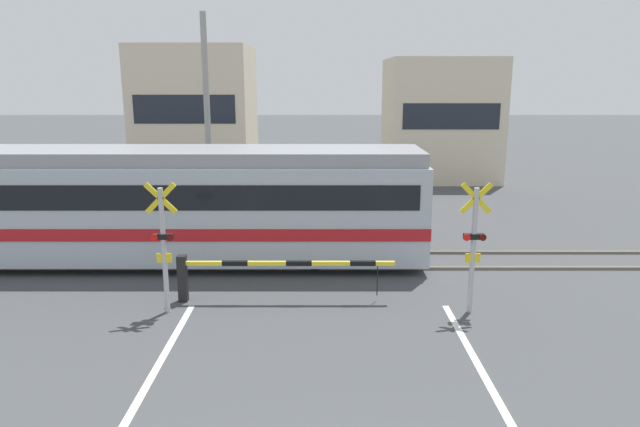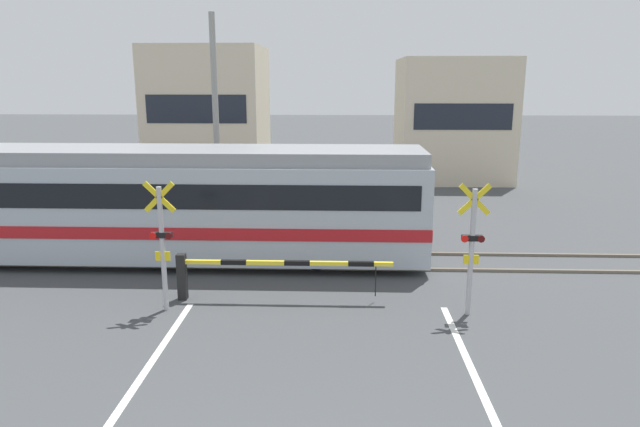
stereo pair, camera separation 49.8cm
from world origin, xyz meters
name	(u,v)px [view 2 (the right image)]	position (x,y,z in m)	size (l,w,h in m)	color
rail_track_near	(320,268)	(0.00, 10.27, 0.04)	(50.00, 0.10, 0.08)	#6B6051
rail_track_far	(322,252)	(0.00, 11.71, 0.04)	(50.00, 0.10, 0.08)	#6B6051
commuter_train	(145,201)	(-4.88, 10.99, 1.69)	(15.45, 2.73, 3.15)	#ADB7C1
crossing_barrier_near	(244,269)	(-1.67, 8.06, 0.75)	(4.92, 0.20, 1.09)	black
crossing_barrier_far	(375,211)	(1.67, 14.14, 0.75)	(4.92, 0.20, 1.09)	black
crossing_signal_left	(162,241)	(-3.30, 7.43, 1.58)	(0.68, 0.15, 2.88)	#B2B2B7
crossing_signal_right	(472,244)	(3.30, 7.43, 1.58)	(0.68, 0.15, 2.88)	#B2B2B7
building_left_of_street	(209,113)	(-6.26, 25.20, 3.30)	(5.63, 5.31, 6.60)	beige
building_right_of_street	(452,119)	(6.13, 25.20, 3.00)	(5.37, 5.31, 6.01)	beige
utility_pole_streetside	(216,117)	(-4.05, 16.64, 3.64)	(0.22, 0.22, 7.28)	gray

